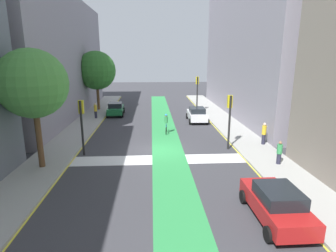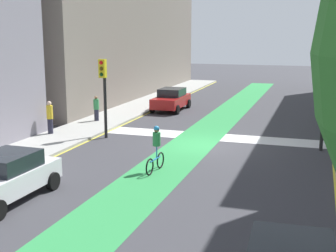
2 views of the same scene
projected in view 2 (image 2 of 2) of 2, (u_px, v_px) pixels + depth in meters
name	position (u px, v px, depth m)	size (l,w,h in m)	color
ground_plane	(206.00, 145.00, 23.01)	(120.00, 120.00, 0.00)	#38383D
bike_lane_paint	(191.00, 144.00, 23.24)	(2.40, 60.00, 0.01)	#2D8C47
crosswalk_band	(214.00, 137.00, 24.88)	(12.00, 1.80, 0.01)	silver
curb_stripe_left	(333.00, 155.00, 21.18)	(0.16, 60.00, 0.01)	yellow
sidewalk_right	(72.00, 134.00, 25.29)	(3.00, 60.00, 0.15)	#9E9E99
curb_stripe_right	(97.00, 137.00, 24.84)	(0.16, 60.00, 0.01)	yellow
traffic_signal_near_right	(104.00, 83.00, 23.99)	(0.35, 0.52, 4.17)	black
traffic_signal_near_left	(325.00, 92.00, 21.33)	(0.35, 0.52, 3.99)	black
car_white_right_far	(5.00, 177.00, 15.33)	(2.09, 4.23, 1.57)	silver
car_red_right_near	(171.00, 99.00, 33.29)	(2.03, 4.21, 1.57)	#A51919
cyclist_in_lane	(156.00, 148.00, 18.54)	(0.32, 1.73, 1.86)	black
pedestrian_sidewalk_right_a	(96.00, 108.00, 28.55)	(0.34, 0.34, 1.54)	#262638
pedestrian_sidewalk_right_b	(50.00, 117.00, 24.85)	(0.34, 0.34, 1.76)	#262638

